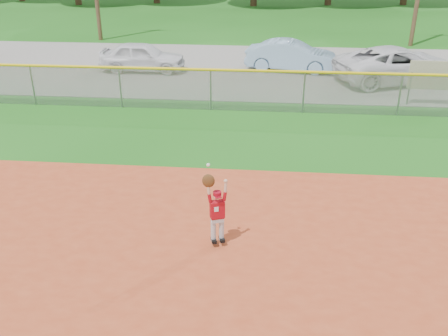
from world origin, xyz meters
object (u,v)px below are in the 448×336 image
at_px(car_blue, 291,56).
at_px(sponsor_sign, 435,77).
at_px(car_white_a, 143,57).
at_px(car_white_b, 398,65).
at_px(ballplayer, 216,209).

distance_m(car_blue, sponsor_sign, 6.89).
xyz_separation_m(car_white_a, sponsor_sign, (11.90, -3.90, 0.43)).
bearing_deg(car_white_a, sponsor_sign, -107.99).
relative_size(car_white_b, ballplayer, 2.98).
xyz_separation_m(car_white_b, ballplayer, (-6.44, -12.92, 0.14)).
bearing_deg(sponsor_sign, car_white_b, 101.09).
relative_size(car_blue, sponsor_sign, 2.17).
height_order(car_blue, car_white_b, car_white_b).
bearing_deg(car_white_b, sponsor_sign, 172.26).
xyz_separation_m(car_blue, sponsor_sign, (5.08, -4.64, 0.41)).
distance_m(car_blue, ballplayer, 14.60).
relative_size(sponsor_sign, ballplayer, 1.06).
bearing_deg(ballplayer, car_white_a, 109.48).
height_order(sponsor_sign, ballplayer, ballplayer).
bearing_deg(ballplayer, car_white_b, 63.52).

